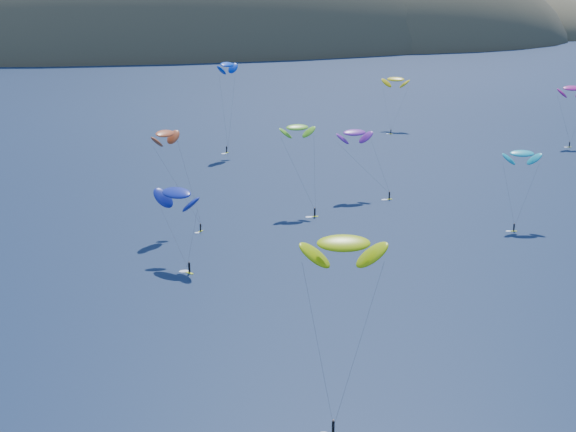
% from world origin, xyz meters
% --- Properties ---
extents(island, '(730.00, 300.00, 210.00)m').
position_xyz_m(island, '(39.40, 562.36, -10.74)').
color(island, '#3D3526').
rests_on(island, ground).
extents(kitesurfer_2, '(10.54, 10.14, 23.96)m').
position_xyz_m(kitesurfer_2, '(-6.86, 29.28, 21.20)').
color(kitesurfer_2, yellow).
rests_on(kitesurfer_2, ground).
extents(kitesurfer_3, '(7.93, 10.77, 20.59)m').
position_xyz_m(kitesurfer_3, '(10.04, 114.94, 18.33)').
color(kitesurfer_3, yellow).
rests_on(kitesurfer_3, ground).
extents(kitesurfer_4, '(9.14, 9.41, 28.03)m').
position_xyz_m(kitesurfer_4, '(5.46, 178.18, 25.46)').
color(kitesurfer_4, yellow).
rests_on(kitesurfer_4, ground).
extents(kitesurfer_5, '(8.78, 8.88, 17.25)m').
position_xyz_m(kitesurfer_5, '(52.96, 92.30, 15.03)').
color(kitesurfer_5, yellow).
rests_on(kitesurfer_5, ground).
extents(kitesurfer_6, '(12.00, 9.64, 17.50)m').
position_xyz_m(kitesurfer_6, '(26.05, 122.41, 15.02)').
color(kitesurfer_6, yellow).
rests_on(kitesurfer_6, ground).
extents(kitesurfer_8, '(9.72, 8.06, 19.87)m').
position_xyz_m(kitesurfer_8, '(109.80, 162.24, 17.21)').
color(kitesurfer_8, yellow).
rests_on(kitesurfer_8, ground).
extents(kitesurfer_9, '(10.64, 10.21, 22.17)m').
position_xyz_m(kitesurfer_9, '(-19.96, 107.48, 19.87)').
color(kitesurfer_9, yellow).
rests_on(kitesurfer_9, ground).
extents(kitesurfer_10, '(10.16, 14.12, 15.79)m').
position_xyz_m(kitesurfer_10, '(-20.27, 86.63, 12.88)').
color(kitesurfer_10, yellow).
rests_on(kitesurfer_10, ground).
extents(kitesurfer_11, '(11.18, 16.62, 18.98)m').
position_xyz_m(kitesurfer_11, '(67.26, 201.10, 16.40)').
color(kitesurfer_11, yellow).
rests_on(kitesurfer_11, ground).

